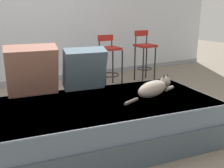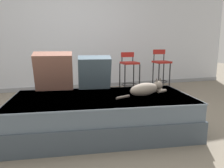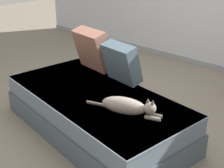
{
  "view_description": "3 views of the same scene",
  "coord_description": "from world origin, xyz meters",
  "views": [
    {
      "loc": [
        -1.05,
        -2.44,
        1.25
      ],
      "look_at": [
        0.15,
        -0.3,
        0.56
      ],
      "focal_mm": 42.0,
      "sensor_mm": 36.0,
      "label": 1
    },
    {
      "loc": [
        -0.61,
        -2.8,
        1.07
      ],
      "look_at": [
        0.15,
        -0.3,
        0.56
      ],
      "focal_mm": 35.0,
      "sensor_mm": 36.0,
      "label": 2
    },
    {
      "loc": [
        2.1,
        -2.4,
        1.82
      ],
      "look_at": [
        0.15,
        -0.3,
        0.56
      ],
      "focal_mm": 50.0,
      "sensor_mm": 36.0,
      "label": 3
    }
  ],
  "objects": [
    {
      "name": "ground_plane",
      "position": [
        0.0,
        0.0,
        0.0
      ],
      "size": [
        16.0,
        16.0,
        0.0
      ],
      "primitive_type": "plane",
      "color": "slate",
      "rests_on": "ground"
    },
    {
      "name": "wall_baseboard_trim",
      "position": [
        0.0,
        2.2,
        0.04
      ],
      "size": [
        8.0,
        0.02,
        0.09
      ],
      "primitive_type": "cube",
      "color": "gray",
      "rests_on": "ground"
    },
    {
      "name": "couch",
      "position": [
        0.0,
        -0.4,
        0.22
      ],
      "size": [
        2.21,
        1.28,
        0.44
      ],
      "color": "#44505B",
      "rests_on": "ground"
    },
    {
      "name": "cat",
      "position": [
        0.51,
        -0.49,
        0.52
      ],
      "size": [
        0.73,
        0.32,
        0.19
      ],
      "color": "gray",
      "rests_on": "couch"
    },
    {
      "name": "throw_pillow_middle",
      "position": [
        0.0,
        0.02,
        0.67
      ],
      "size": [
        0.46,
        0.32,
        0.45
      ],
      "color": "#4C6070",
      "rests_on": "couch"
    },
    {
      "name": "throw_pillow_corner",
      "position": [
        -0.52,
        0.08,
        0.7
      ],
      "size": [
        0.51,
        0.36,
        0.51
      ],
      "color": "#936051",
      "rests_on": "couch"
    }
  ]
}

